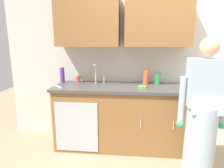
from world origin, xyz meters
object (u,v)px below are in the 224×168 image
Objects in this scene: person_at_sink at (202,122)px; bottle_soap at (158,79)px; bottle_water_tall at (146,77)px; knife_on_counter at (58,87)px; sponge at (142,87)px; sink at (97,86)px; bottle_cleaner_spray at (62,75)px; cup_by_sink at (78,79)px.

person_at_sink is 9.68× the size of bottle_soap.
bottle_water_tall reaches higher than knife_on_counter.
bottle_soap reaches higher than sponge.
sink reaches higher than bottle_water_tall.
bottle_cleaner_spray is 1.25m from sponge.
sink is at bearing -29.97° from cup_by_sink.
bottle_cleaner_spray reaches higher than cup_by_sink.
person_at_sink is at bearing -62.57° from bottle_soap.
sink is at bearing -169.34° from bottle_water_tall.
knife_on_counter is at bearing -166.92° from bottle_water_tall.
bottle_soap is 1.52× the size of sponge.
person_at_sink is at bearing -52.50° from bottle_water_tall.
bottle_water_tall is 2.12× the size of sponge.
bottle_water_tall is 0.27m from sponge.
bottle_soap is at bearing 58.91° from knife_on_counter.
person_at_sink is 1.02m from bottle_water_tall.
sink is 0.55m from knife_on_counter.
sink is 0.60m from bottle_cleaner_spray.
cup_by_sink reaches higher than knife_on_counter.
knife_on_counter is at bearing 165.63° from person_at_sink.
sink reaches higher than sponge.
person_at_sink is 0.87m from sponge.
person_at_sink is 14.73× the size of sponge.
person_at_sink is 1.85m from cup_by_sink.
cup_by_sink is 0.40m from knife_on_counter.
knife_on_counter is (-1.25, -0.29, -0.11)m from bottle_water_tall.
bottle_soap reaches higher than knife_on_counter.
sink is 0.92m from bottle_soap.
bottle_cleaner_spray is (-1.47, -0.01, 0.03)m from bottle_soap.
bottle_cleaner_spray is at bearing 144.56° from knife_on_counter.
person_at_sink is 0.94m from bottle_soap.
sink is at bearing 170.64° from sponge.
bottle_cleaner_spray is at bearing -179.47° from bottle_soap.
bottle_water_tall is 0.97× the size of knife_on_counter.
bottle_water_tall reaches higher than cup_by_sink.
bottle_water_tall is (-0.18, -0.02, 0.03)m from bottle_soap.
bottle_water_tall reaches higher than bottle_soap.
person_at_sink is at bearing -22.30° from bottle_cleaner_spray.
sink is at bearing 62.87° from knife_on_counter.
sink reaches higher than bottle_soap.
sponge is (1.18, 0.05, 0.01)m from knife_on_counter.
sponge is (0.98, -0.30, -0.03)m from cup_by_sink.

